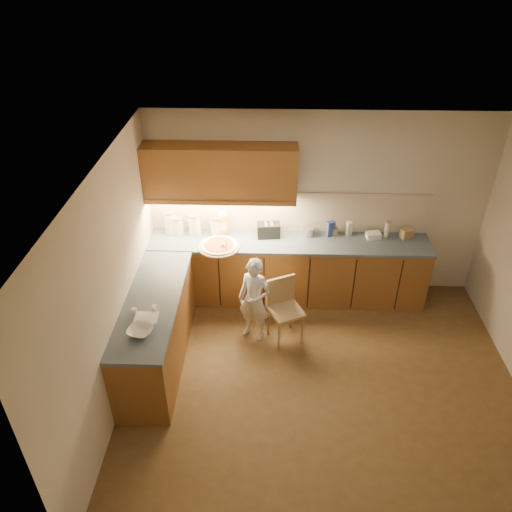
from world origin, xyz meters
The scene contains 24 objects.
room centered at (0.00, 0.00, 1.68)m, with size 4.54×4.50×2.62m.
l_counter centered at (-0.92, 1.25, 0.46)m, with size 3.77×2.62×0.92m.
backsplash centered at (-0.38, 1.99, 1.21)m, with size 3.75×0.02×0.58m, color beige.
upper_cabinets centered at (-1.27, 1.82, 1.85)m, with size 1.95×0.36×0.73m.
pizza_on_board centered at (-1.29, 1.51, 0.94)m, with size 0.55×0.55×0.22m.
child centered at (-0.81, 0.86, 0.57)m, with size 0.42×0.27×1.14m, color white.
wooden_chair centered at (-0.44, 0.87, 0.49)m, with size 0.50×0.50×0.85m.
mixing_bowl centered at (-1.95, -0.17, 0.95)m, with size 0.25×0.25×0.06m, color silver.
canister_a centered at (-1.98, 1.86, 1.09)m, with size 0.17×0.17×0.35m.
canister_b centered at (-1.87, 1.85, 1.05)m, with size 0.15×0.15×0.25m.
canister_c centered at (-1.65, 1.83, 1.08)m, with size 0.17×0.17×0.31m.
canister_d centered at (-1.36, 1.85, 1.06)m, with size 0.17×0.17×0.27m.
oil_jug centered at (-1.26, 1.84, 1.08)m, with size 0.14×0.11×0.35m.
toaster centered at (-0.65, 1.81, 1.02)m, with size 0.32×0.20×0.20m.
steel_pot centered at (-0.11, 1.86, 0.98)m, with size 0.16×0.16×0.12m.
blue_box centered at (0.19, 1.87, 1.03)m, with size 0.11×0.07×0.21m, color #2E428B.
card_box_a centered at (0.21, 1.89, 0.97)m, with size 0.14×0.10×0.10m, color #A18256.
white_bottle centered at (0.44, 1.89, 1.02)m, with size 0.07×0.07×0.20m, color white.
flat_pack centered at (0.77, 1.82, 0.96)m, with size 0.19×0.13×0.08m, color white.
tall_jar centered at (0.95, 1.86, 1.03)m, with size 0.07×0.07×0.23m.
card_box_b centered at (1.21, 1.85, 0.99)m, with size 0.17×0.13×0.13m, color tan.
dough_cloth centered at (-1.94, 0.06, 0.93)m, with size 0.25×0.19×0.02m, color white.
spice_jar_a centered at (-2.08, 0.13, 0.96)m, with size 0.06×0.06×0.08m, color white.
spice_jar_b centered at (-1.87, 0.18, 0.96)m, with size 0.06×0.06×0.08m, color white.
Camera 1 is at (-0.63, -4.00, 4.41)m, focal length 35.00 mm.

